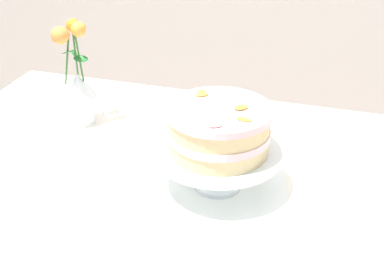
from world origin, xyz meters
name	(u,v)px	position (x,y,z in m)	size (l,w,h in m)	color
dining_table	(172,215)	(0.00, -0.03, 0.65)	(1.40, 1.00, 0.74)	white
linen_napkin	(217,186)	(0.11, -0.01, 0.74)	(0.32, 0.32, 0.00)	white
cake_stand	(218,157)	(0.11, -0.01, 0.82)	(0.29, 0.29, 0.10)	silver
layer_cake	(219,129)	(0.11, -0.01, 0.89)	(0.24, 0.24, 0.11)	beige
flower_vase	(77,85)	(-0.35, 0.20, 0.86)	(0.10, 0.11, 0.30)	silver
teacup	(376,242)	(0.47, -0.14, 0.76)	(0.11, 0.11, 0.05)	silver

